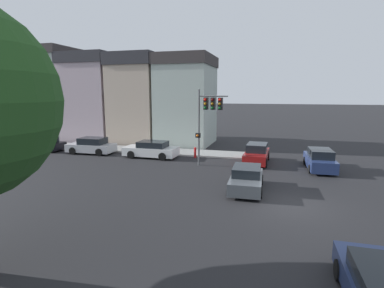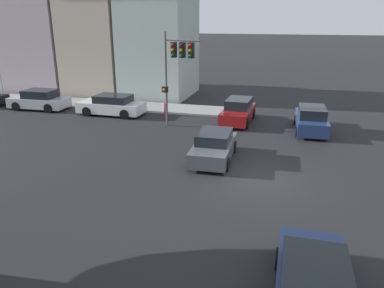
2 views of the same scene
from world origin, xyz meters
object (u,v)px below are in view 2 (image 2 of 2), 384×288
at_px(traffic_signal, 177,60).
at_px(fire_hydrant, 165,108).
at_px(crossing_car_3, 214,147).
at_px(parked_car_0, 112,105).
at_px(crossing_car_1, 311,120).
at_px(parked_car_1, 40,100).
at_px(crossing_car_2, 238,111).

relative_size(traffic_signal, fire_hydrant, 6.31).
bearing_deg(crossing_car_3, parked_car_0, -129.11).
distance_m(crossing_car_1, crossing_car_3, 7.81).
bearing_deg(parked_car_0, crossing_car_3, 142.84).
bearing_deg(crossing_car_3, parked_car_1, -116.47).
relative_size(crossing_car_1, crossing_car_3, 1.10).
distance_m(traffic_signal, parked_car_1, 12.16).
bearing_deg(crossing_car_1, crossing_car_3, 140.60).
xyz_separation_m(crossing_car_2, parked_car_1, (-0.27, 14.98, -0.02)).
relative_size(traffic_signal, parked_car_0, 1.25).
height_order(crossing_car_3, fire_hydrant, crossing_car_3).
xyz_separation_m(crossing_car_2, crossing_car_3, (-7.17, 0.11, -0.08)).
xyz_separation_m(crossing_car_1, crossing_car_2, (0.92, 4.58, 0.01)).
height_order(parked_car_1, fire_hydrant, parked_car_1).
height_order(crossing_car_3, parked_car_1, parked_car_1).
distance_m(parked_car_0, parked_car_1, 6.03).
bearing_deg(crossing_car_3, fire_hydrant, -147.83).
relative_size(crossing_car_2, parked_car_0, 0.92).
xyz_separation_m(crossing_car_3, fire_hydrant, (7.69, 5.14, -0.16)).
relative_size(crossing_car_1, parked_car_0, 0.95).
xyz_separation_m(parked_car_1, fire_hydrant, (0.79, -9.73, -0.21)).
height_order(crossing_car_1, fire_hydrant, crossing_car_1).
relative_size(traffic_signal, crossing_car_2, 1.35).
xyz_separation_m(crossing_car_3, parked_car_1, (6.89, 14.87, 0.05)).
bearing_deg(parked_car_0, parked_car_1, -0.63).
xyz_separation_m(crossing_car_1, parked_car_1, (0.65, 19.56, -0.02)).
distance_m(crossing_car_2, parked_car_1, 14.99).
bearing_deg(crossing_car_1, fire_hydrant, 79.15).
height_order(traffic_signal, crossing_car_2, traffic_signal).
distance_m(traffic_signal, crossing_car_3, 6.98).
relative_size(crossing_car_1, parked_car_1, 1.01).
bearing_deg(crossing_car_2, traffic_signal, -55.93).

